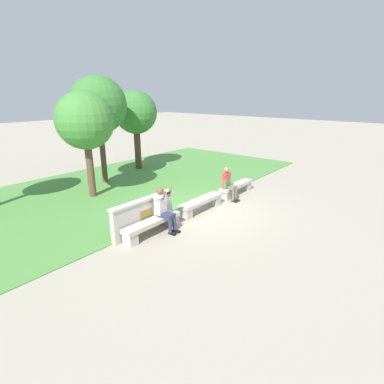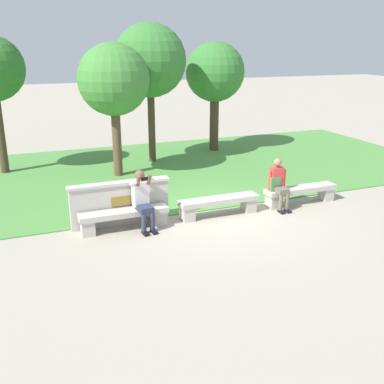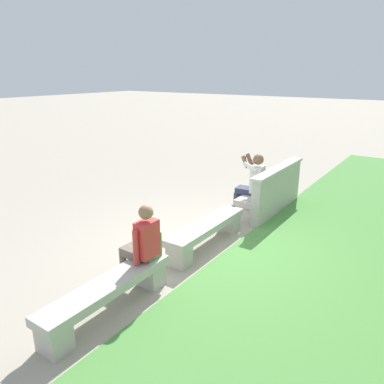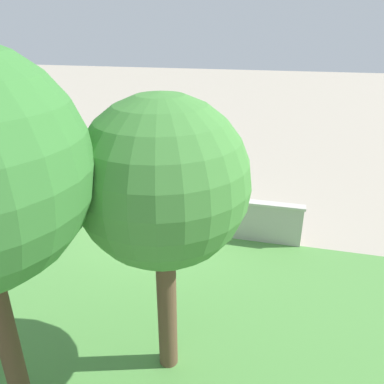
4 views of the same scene
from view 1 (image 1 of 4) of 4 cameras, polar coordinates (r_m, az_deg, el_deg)
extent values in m
plane|color=#A89E8C|center=(10.40, 1.75, -3.65)|extent=(80.00, 80.00, 0.00)
cube|color=#518E42|center=(13.36, -13.31, 0.97)|extent=(18.60, 8.00, 0.03)
cube|color=#B7B2A8|center=(8.67, -7.62, -5.67)|extent=(1.98, 0.40, 0.12)
cube|color=#B7B2A8|center=(8.29, -11.65, -8.79)|extent=(0.28, 0.34, 0.33)
cube|color=#B7B2A8|center=(9.28, -3.93, -5.39)|extent=(0.28, 0.34, 0.33)
cube|color=#B7B2A8|center=(10.26, 1.78, -1.63)|extent=(1.98, 0.40, 0.12)
cube|color=#B7B2A8|center=(9.76, -1.14, -4.13)|extent=(0.28, 0.34, 0.33)
cube|color=#B7B2A8|center=(10.95, 4.34, -1.61)|extent=(0.28, 0.34, 0.33)
cube|color=#B7B2A8|center=(12.09, 8.47, 1.29)|extent=(1.98, 0.40, 0.12)
cube|color=#B7B2A8|center=(11.50, 6.33, -0.69)|extent=(0.28, 0.34, 0.33)
cube|color=#B7B2A8|center=(12.82, 10.29, 1.15)|extent=(0.28, 0.34, 0.33)
cube|color=#B7B2A8|center=(8.87, -9.16, -4.58)|extent=(2.24, 0.18, 0.95)
cube|color=beige|center=(8.69, -9.33, -1.51)|extent=(2.30, 0.24, 0.06)
cube|color=olive|center=(8.76, -8.77, -4.05)|extent=(0.44, 0.02, 0.22)
cube|color=black|center=(8.75, -3.77, -7.91)|extent=(0.12, 0.25, 0.06)
cylinder|color=#2D334C|center=(8.70, -4.17, -6.55)|extent=(0.11, 0.11, 0.42)
cube|color=black|center=(8.89, -2.98, -7.44)|extent=(0.12, 0.25, 0.06)
cylinder|color=#2D334C|center=(8.84, -3.37, -6.10)|extent=(0.11, 0.11, 0.42)
cube|color=#2D334C|center=(8.77, -4.79, -4.42)|extent=(0.34, 0.45, 0.12)
cube|color=silver|center=(8.80, -6.01, -2.41)|extent=(0.36, 0.25, 0.56)
sphere|color=brown|center=(8.66, -6.10, 0.19)|extent=(0.22, 0.22, 0.22)
cylinder|color=silver|center=(8.51, -6.37, -1.09)|extent=(0.12, 0.32, 0.21)
cylinder|color=brown|center=(8.44, -5.38, -0.64)|extent=(0.08, 0.18, 0.27)
cylinder|color=silver|center=(8.78, -4.78, -0.41)|extent=(0.12, 0.32, 0.21)
cylinder|color=brown|center=(8.63, -4.33, -0.19)|extent=(0.12, 0.20, 0.27)
cube|color=black|center=(8.48, -4.54, -0.23)|extent=(0.15, 0.03, 0.08)
cube|color=black|center=(11.33, 8.06, -1.78)|extent=(0.10, 0.22, 0.06)
cylinder|color=#6B6051|center=(11.29, 7.85, -0.71)|extent=(0.10, 0.10, 0.42)
cube|color=black|center=(11.48, 8.54, -1.54)|extent=(0.10, 0.22, 0.06)
cylinder|color=#6B6051|center=(11.44, 8.34, -0.49)|extent=(0.10, 0.10, 0.42)
cube|color=#6B6051|center=(11.37, 7.39, 0.88)|extent=(0.29, 0.41, 0.12)
cube|color=#D83838|center=(11.41, 6.52, 2.34)|extent=(0.32, 0.21, 0.52)
sphere|color=#9E7051|center=(11.31, 6.59, 4.24)|extent=(0.20, 0.20, 0.20)
cylinder|color=#D83838|center=(11.25, 6.03, 1.87)|extent=(0.08, 0.08, 0.48)
cylinder|color=#D83838|center=(11.58, 7.15, 2.29)|extent=(0.08, 0.08, 0.48)
cube|color=#4C7F47|center=(11.38, 6.37, 1.57)|extent=(0.28, 0.20, 0.36)
cube|color=#395F35|center=(11.35, 6.82, 1.12)|extent=(0.20, 0.06, 0.16)
torus|color=black|center=(11.33, 6.40, 2.54)|extent=(0.10, 0.02, 0.10)
cylinder|color=#4C3826|center=(16.25, -10.32, 8.35)|extent=(0.34, 0.34, 2.30)
sphere|color=#387A33|center=(16.05, -10.69, 14.69)|extent=(2.18, 2.18, 2.18)
cylinder|color=brown|center=(12.14, -18.81, 4.31)|extent=(0.27, 0.27, 2.31)
sphere|color=#428438|center=(11.86, -19.71, 12.71)|extent=(2.12, 2.12, 2.12)
cylinder|color=#4C3826|center=(13.96, -16.61, 7.09)|extent=(0.24, 0.24, 2.70)
sphere|color=#387A33|center=(13.73, -17.42, 15.57)|extent=(2.40, 2.40, 2.40)
camera|label=2|loc=(4.71, 84.32, 2.57)|focal=42.00mm
camera|label=3|loc=(15.63, 4.07, 14.80)|focal=35.00mm
camera|label=4|loc=(14.83, -33.68, 18.27)|focal=35.00mm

